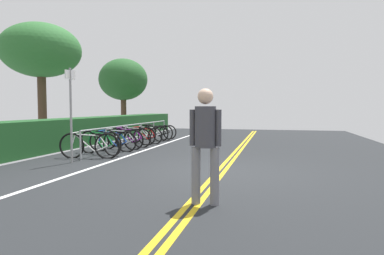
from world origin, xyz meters
name	(u,v)px	position (x,y,z in m)	size (l,w,h in m)	color
ground_plane	(221,173)	(0.00, 0.00, -0.03)	(30.70, 11.08, 0.05)	#232628
centre_line_yellow_inner	(224,172)	(0.00, -0.08, 0.00)	(27.63, 0.10, 0.00)	gold
centre_line_yellow_outer	(217,171)	(0.00, 0.08, 0.00)	(27.63, 0.10, 0.00)	gold
bike_lane_stripe_white	(97,166)	(0.00, 3.14, 0.00)	(27.63, 0.12, 0.00)	white
bike_rack	(134,130)	(4.38, 4.04, 0.63)	(7.43, 0.05, 0.85)	#9EA0A5
bicycle_0	(89,146)	(1.14, 4.03, 0.37)	(0.46, 1.83, 0.79)	black
bicycle_1	(100,143)	(1.96, 4.14, 0.37)	(0.65, 1.74, 0.79)	black
bicycle_2	(113,141)	(2.69, 4.07, 0.35)	(0.46, 1.70, 0.75)	black
bicycle_3	(120,139)	(3.27, 4.08, 0.36)	(0.46, 1.74, 0.76)	black
bicycle_4	(129,138)	(3.99, 4.06, 0.36)	(0.46, 1.75, 0.76)	black
bicycle_5	(135,136)	(4.81, 4.18, 0.36)	(0.46, 1.72, 0.76)	black
bicycle_6	(145,135)	(5.38, 3.99, 0.33)	(0.48, 1.66, 0.71)	black
bicycle_7	(149,134)	(6.20, 4.11, 0.33)	(0.60, 1.64, 0.71)	black
bicycle_8	(155,132)	(6.87, 4.06, 0.35)	(0.52, 1.78, 0.74)	black
bicycle_9	(160,132)	(7.59, 4.11, 0.33)	(0.46, 1.72, 0.70)	black
pedestrian	(205,138)	(-2.68, -0.17, 1.02)	(0.32, 0.49, 1.76)	slate
sign_post_near	(71,107)	(0.29, 4.06, 1.50)	(0.36, 0.09, 2.52)	gray
hedge_backdrop	(98,129)	(5.88, 6.38, 0.53)	(16.38, 1.24, 1.06)	#1C4C21
tree_mid	(41,51)	(4.74, 8.32, 3.82)	(3.28, 3.28, 4.98)	#473323
tree_far_right	(123,80)	(11.78, 7.90, 3.18)	(2.97, 2.97, 4.47)	#473323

